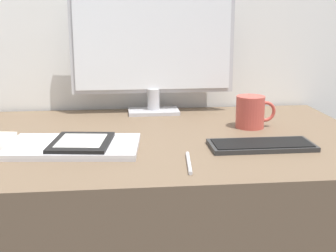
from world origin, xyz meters
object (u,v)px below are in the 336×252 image
Objects in this scene: monitor at (153,48)px; keyboard at (261,145)px; ereader at (81,142)px; coffee_mug at (251,112)px; laptop at (73,146)px; pen at (189,163)px.

monitor is 2.04× the size of keyboard.
coffee_mug reaches higher than ereader.
ereader is (-0.46, 0.03, 0.01)m from keyboard.
monitor is 1.57× the size of laptop.
keyboard is at bearing -3.37° from ereader.
monitor is 2.81× the size of ereader.
coffee_mug reaches higher than pen.
keyboard is at bearing 29.05° from pen.
laptop is 0.55m from coffee_mug.
laptop is 0.03m from ereader.
laptop reaches higher than keyboard.
keyboard is 0.49m from laptop.
monitor is 3.79× the size of pen.
ereader is 1.61× the size of coffee_mug.
keyboard is 1.85× the size of pen.
pen is at bearing -126.10° from coffee_mug.
coffee_mug is at bearing 20.49° from ereader.
coffee_mug is (0.03, 0.21, 0.04)m from keyboard.
coffee_mug reaches higher than laptop.
ereader is 0.29m from pen.
ereader is at bearing -159.51° from coffee_mug.
monitor is 0.56m from keyboard.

